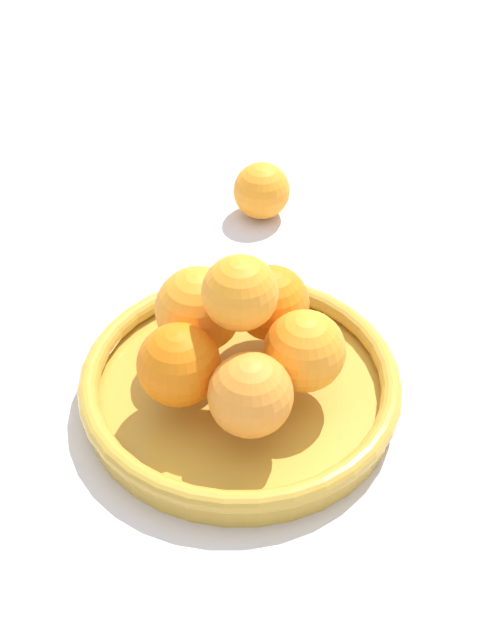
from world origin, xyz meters
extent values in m
plane|color=silver|center=(0.00, 0.00, 0.00)|extent=(4.00, 4.00, 0.00)
cylinder|color=gold|center=(0.00, 0.00, 0.01)|extent=(0.28, 0.28, 0.02)
torus|color=gold|center=(0.00, 0.00, 0.03)|extent=(0.29, 0.29, 0.02)
sphere|color=orange|center=(-0.06, 0.00, 0.07)|extent=(0.07, 0.07, 0.07)
sphere|color=orange|center=(-0.02, -0.05, 0.08)|extent=(0.08, 0.08, 0.08)
sphere|color=orange|center=(0.05, -0.03, 0.07)|extent=(0.07, 0.07, 0.07)
sphere|color=orange|center=(0.05, 0.04, 0.07)|extent=(0.07, 0.07, 0.07)
sphere|color=orange|center=(-0.02, 0.05, 0.07)|extent=(0.07, 0.07, 0.07)
sphere|color=orange|center=(0.00, 0.00, 0.13)|extent=(0.06, 0.06, 0.06)
sphere|color=orange|center=(-0.28, -0.12, 0.03)|extent=(0.07, 0.07, 0.07)
camera|label=1|loc=(0.50, 0.26, 0.60)|focal=50.00mm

